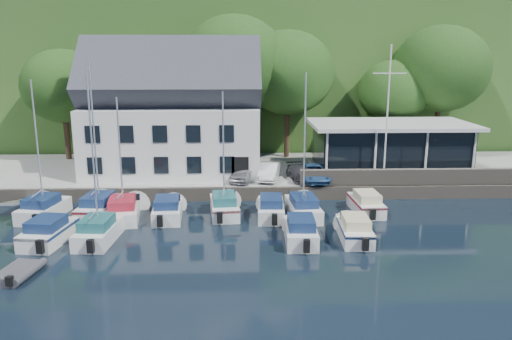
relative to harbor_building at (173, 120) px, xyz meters
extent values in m
plane|color=black|center=(7.00, -16.50, -5.35)|extent=(180.00, 180.00, 0.00)
cube|color=#9C9C96|center=(7.00, 1.00, -4.85)|extent=(60.00, 13.00, 1.00)
cube|color=#60584D|center=(7.00, -5.50, -4.85)|extent=(60.00, 0.30, 1.00)
cube|color=#2B4C1C|center=(7.00, 45.50, 2.65)|extent=(160.00, 75.00, 16.00)
cube|color=#4E5F2F|center=(15.00, 53.50, 10.80)|extent=(50.00, 30.00, 0.30)
cube|color=#60584D|center=(19.00, -5.10, -3.75)|extent=(18.00, 0.50, 1.20)
imported|color=#A7A6AB|center=(5.77, -3.44, -3.70)|extent=(2.54, 4.10, 1.30)
imported|color=silver|center=(7.77, -3.16, -3.70)|extent=(2.05, 4.10, 1.29)
imported|color=#323237|center=(10.14, -3.23, -3.81)|extent=(2.01, 3.90, 1.08)
imported|color=#2A4F80|center=(11.18, -3.67, -3.67)|extent=(1.91, 4.09, 1.36)
camera|label=1|loc=(5.47, -41.18, 5.35)|focal=35.00mm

